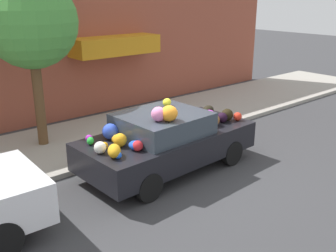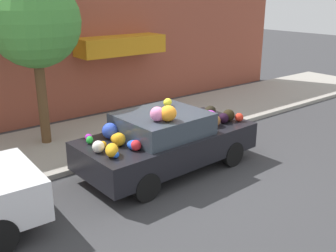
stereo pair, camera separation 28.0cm
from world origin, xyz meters
name	(u,v)px [view 2 (the right image)]	position (x,y,z in m)	size (l,w,h in m)	color
ground_plane	(169,169)	(0.00, 0.00, 0.00)	(60.00, 60.00, 0.00)	#38383A
sidewalk_curb	(108,134)	(0.00, 2.70, 0.06)	(24.00, 3.20, 0.11)	#9E998E
building_facade	(68,34)	(0.07, 4.92, 2.55)	(18.00, 1.20, 5.13)	#9E4C38
street_tree	(34,22)	(-1.58, 3.03, 3.07)	(2.16, 2.16, 4.05)	brown
fire_hydrant	(141,128)	(0.35, 1.60, 0.46)	(0.20, 0.20, 0.70)	#B2B2B7
art_car	(167,140)	(-0.04, 0.03, 0.71)	(4.00, 1.90, 1.63)	black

